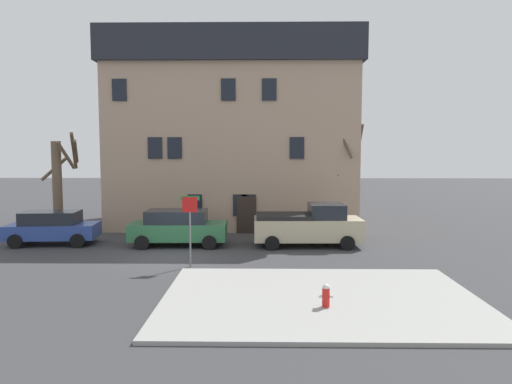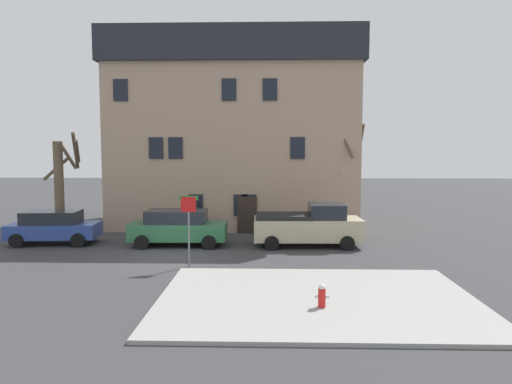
% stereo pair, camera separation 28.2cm
% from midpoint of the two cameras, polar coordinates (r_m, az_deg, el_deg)
% --- Properties ---
extents(ground_plane, '(120.00, 120.00, 0.00)m').
position_cam_midpoint_polar(ground_plane, '(20.92, -10.04, -7.82)').
color(ground_plane, '#38383A').
extents(sidewalk_slab, '(9.76, 6.89, 0.12)m').
position_cam_midpoint_polar(sidewalk_slab, '(14.91, 8.01, -12.84)').
color(sidewalk_slab, '#999993').
rests_on(sidewalk_slab, ground_plane).
extents(building_main, '(15.08, 8.55, 11.57)m').
position_cam_midpoint_polar(building_main, '(30.14, -2.25, 7.38)').
color(building_main, tan).
rests_on(building_main, ground_plane).
extents(tree_bare_near, '(2.47, 2.30, 5.67)m').
position_cam_midpoint_polar(tree_bare_near, '(28.69, -22.49, 1.19)').
color(tree_bare_near, brown).
rests_on(tree_bare_near, ground_plane).
extents(tree_bare_mid, '(1.91, 2.35, 7.03)m').
position_cam_midpoint_polar(tree_bare_mid, '(27.23, 11.62, 1.41)').
color(tree_bare_mid, brown).
rests_on(tree_bare_mid, ground_plane).
extents(car_blue_wagon, '(4.40, 2.32, 1.66)m').
position_cam_midpoint_polar(car_blue_wagon, '(25.31, -23.24, -3.92)').
color(car_blue_wagon, '#2D4799').
rests_on(car_blue_wagon, ground_plane).
extents(car_green_wagon, '(4.69, 2.17, 1.75)m').
position_cam_midpoint_polar(car_green_wagon, '(23.16, -9.16, -4.25)').
color(car_green_wagon, '#2D6B42').
rests_on(car_green_wagon, ground_plane).
extents(pickup_truck_beige, '(5.23, 2.39, 2.07)m').
position_cam_midpoint_polar(pickup_truck_beige, '(22.93, 6.77, -4.10)').
color(pickup_truck_beige, '#C6B793').
rests_on(pickup_truck_beige, ground_plane).
extents(fire_hydrant, '(0.42, 0.22, 0.68)m').
position_cam_midpoint_polar(fire_hydrant, '(13.93, 8.65, -12.37)').
color(fire_hydrant, red).
rests_on(fire_hydrant, sidewalk_slab).
extents(street_sign_pole, '(0.76, 0.07, 2.86)m').
position_cam_midpoint_polar(street_sign_pole, '(18.66, -7.82, -3.11)').
color(street_sign_pole, slate).
rests_on(street_sign_pole, ground_plane).
extents(bicycle_leaning, '(1.73, 0.37, 1.03)m').
position_cam_midpoint_polar(bicycle_leaning, '(28.33, -14.15, -3.77)').
color(bicycle_leaning, black).
rests_on(bicycle_leaning, ground_plane).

